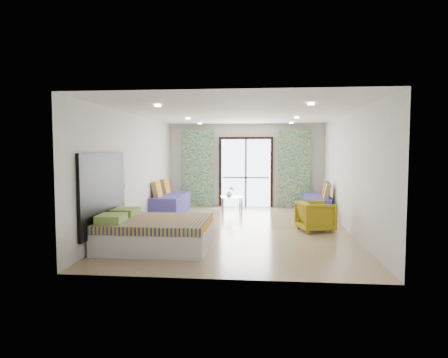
# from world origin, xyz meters

# --- Properties ---
(floor) EXTENTS (5.00, 7.50, 0.01)m
(floor) POSITION_xyz_m (0.00, 0.00, 0.00)
(floor) COLOR #927657
(floor) RESTS_ON ground
(ceiling) EXTENTS (5.00, 7.50, 0.01)m
(ceiling) POSITION_xyz_m (0.00, 0.00, 2.70)
(ceiling) COLOR silver
(ceiling) RESTS_ON ground
(wall_back) EXTENTS (5.00, 0.01, 2.70)m
(wall_back) POSITION_xyz_m (0.00, 3.75, 1.35)
(wall_back) COLOR silver
(wall_back) RESTS_ON ground
(wall_front) EXTENTS (5.00, 0.01, 2.70)m
(wall_front) POSITION_xyz_m (0.00, -3.75, 1.35)
(wall_front) COLOR silver
(wall_front) RESTS_ON ground
(wall_left) EXTENTS (0.01, 7.50, 2.70)m
(wall_left) POSITION_xyz_m (-2.50, 0.00, 1.35)
(wall_left) COLOR silver
(wall_left) RESTS_ON ground
(wall_right) EXTENTS (0.01, 7.50, 2.70)m
(wall_right) POSITION_xyz_m (2.50, 0.00, 1.35)
(wall_right) COLOR silver
(wall_right) RESTS_ON ground
(balcony_door) EXTENTS (1.76, 0.08, 2.28)m
(balcony_door) POSITION_xyz_m (0.00, 3.72, 1.26)
(balcony_door) COLOR black
(balcony_door) RESTS_ON floor
(balcony_rail) EXTENTS (1.52, 0.03, 0.04)m
(balcony_rail) POSITION_xyz_m (0.00, 3.73, 0.95)
(balcony_rail) COLOR #595451
(balcony_rail) RESTS_ON balcony_door
(curtain_left) EXTENTS (1.00, 0.10, 2.50)m
(curtain_left) POSITION_xyz_m (-1.55, 3.57, 1.25)
(curtain_left) COLOR silver
(curtain_left) RESTS_ON floor
(curtain_right) EXTENTS (1.00, 0.10, 2.50)m
(curtain_right) POSITION_xyz_m (1.55, 3.57, 1.25)
(curtain_right) COLOR silver
(curtain_right) RESTS_ON floor
(downlight_a) EXTENTS (0.12, 0.12, 0.02)m
(downlight_a) POSITION_xyz_m (-1.40, -2.00, 2.67)
(downlight_a) COLOR #FFE0B2
(downlight_a) RESTS_ON ceiling
(downlight_b) EXTENTS (0.12, 0.12, 0.02)m
(downlight_b) POSITION_xyz_m (1.40, -2.00, 2.67)
(downlight_b) COLOR #FFE0B2
(downlight_b) RESTS_ON ceiling
(downlight_c) EXTENTS (0.12, 0.12, 0.02)m
(downlight_c) POSITION_xyz_m (-1.40, 1.00, 2.67)
(downlight_c) COLOR #FFE0B2
(downlight_c) RESTS_ON ceiling
(downlight_d) EXTENTS (0.12, 0.12, 0.02)m
(downlight_d) POSITION_xyz_m (1.40, 1.00, 2.67)
(downlight_d) COLOR #FFE0B2
(downlight_d) RESTS_ON ceiling
(downlight_e) EXTENTS (0.12, 0.12, 0.02)m
(downlight_e) POSITION_xyz_m (-1.40, 3.00, 2.67)
(downlight_e) COLOR #FFE0B2
(downlight_e) RESTS_ON ceiling
(downlight_f) EXTENTS (0.12, 0.12, 0.02)m
(downlight_f) POSITION_xyz_m (1.40, 3.00, 2.67)
(downlight_f) COLOR #FFE0B2
(downlight_f) RESTS_ON ceiling
(headboard) EXTENTS (0.06, 2.10, 1.50)m
(headboard) POSITION_xyz_m (-2.46, -2.04, 1.05)
(headboard) COLOR black
(headboard) RESTS_ON floor
(switch_plate) EXTENTS (0.02, 0.10, 0.10)m
(switch_plate) POSITION_xyz_m (-2.47, -0.79, 1.05)
(switch_plate) COLOR silver
(switch_plate) RESTS_ON wall_left
(bed) EXTENTS (2.00, 1.64, 0.69)m
(bed) POSITION_xyz_m (-1.48, -2.04, 0.29)
(bed) COLOR silver
(bed) RESTS_ON floor
(daybed_left) EXTENTS (0.79, 2.01, 0.99)m
(daybed_left) POSITION_xyz_m (-2.12, 1.96, 0.31)
(daybed_left) COLOR #413989
(daybed_left) RESTS_ON floor
(daybed_right) EXTENTS (0.94, 1.97, 0.94)m
(daybed_right) POSITION_xyz_m (2.12, 2.26, 0.29)
(daybed_right) COLOR #413989
(daybed_right) RESTS_ON floor
(coffee_table) EXTENTS (0.73, 0.73, 0.74)m
(coffee_table) POSITION_xyz_m (-0.39, 2.74, 0.38)
(coffee_table) COLOR silver
(coffee_table) RESTS_ON floor
(vase) EXTENTS (0.24, 0.24, 0.19)m
(vase) POSITION_xyz_m (-0.46, 2.66, 0.52)
(vase) COLOR white
(vase) RESTS_ON coffee_table
(armchair) EXTENTS (0.85, 0.89, 0.75)m
(armchair) POSITION_xyz_m (1.76, -0.16, 0.38)
(armchair) COLOR #A18814
(armchair) RESTS_ON floor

